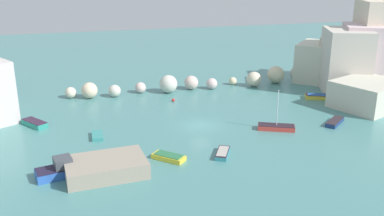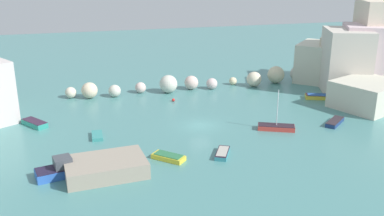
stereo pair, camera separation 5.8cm
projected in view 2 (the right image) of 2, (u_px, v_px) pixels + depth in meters
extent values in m
plane|color=teal|center=(200.00, 126.00, 53.34)|extent=(160.00, 160.00, 0.00)
cube|color=beige|center=(368.00, 94.00, 59.48)|extent=(10.64, 10.06, 3.69)
cube|color=beige|center=(361.00, 58.00, 66.81)|extent=(7.89, 8.49, 10.02)
cube|color=beige|center=(382.00, 45.00, 67.75)|extent=(9.23, 8.52, 13.48)
cube|color=beige|center=(325.00, 63.00, 71.98)|extent=(11.51, 11.49, 6.30)
cube|color=beige|center=(346.00, 61.00, 65.63)|extent=(8.48, 9.25, 9.54)
cube|color=beige|center=(340.00, 60.00, 70.81)|extent=(7.44, 7.38, 7.53)
cube|color=beige|center=(337.00, 66.00, 72.89)|extent=(8.84, 7.30, 4.93)
sphere|color=beige|center=(71.00, 93.00, 63.87)|extent=(1.62, 1.62, 1.62)
sphere|color=beige|center=(90.00, 90.00, 63.68)|extent=(2.34, 2.34, 2.34)
sphere|color=beige|center=(115.00, 91.00, 64.39)|extent=(1.81, 1.81, 1.81)
sphere|color=beige|center=(141.00, 88.00, 66.35)|extent=(1.64, 1.64, 1.64)
sphere|color=beige|center=(168.00, 84.00, 66.29)|extent=(2.72, 2.72, 2.72)
sphere|color=beige|center=(191.00, 83.00, 68.08)|extent=(2.17, 2.17, 2.17)
sphere|color=beige|center=(212.00, 84.00, 68.31)|extent=(1.74, 1.74, 1.74)
sphere|color=beige|center=(233.00, 81.00, 70.74)|extent=(1.24, 1.24, 1.24)
sphere|color=beige|center=(254.00, 79.00, 69.63)|extent=(2.38, 2.38, 2.38)
sphere|color=beige|center=(276.00, 75.00, 71.61)|extent=(2.78, 2.78, 2.78)
sphere|color=beige|center=(298.00, 74.00, 72.74)|extent=(2.56, 2.56, 2.56)
cube|color=gray|center=(106.00, 167.00, 40.95)|extent=(7.81, 5.50, 1.51)
sphere|color=red|center=(173.00, 100.00, 62.45)|extent=(0.44, 0.44, 0.44)
cube|color=#C53B34|center=(276.00, 128.00, 51.94)|extent=(4.51, 3.05, 0.56)
cube|color=#2A1D26|center=(276.00, 125.00, 51.84)|extent=(4.42, 2.99, 0.06)
cylinder|color=silver|center=(278.00, 108.00, 51.15)|extent=(0.10, 0.10, 4.38)
cube|color=teal|center=(97.00, 136.00, 49.72)|extent=(1.23, 2.66, 0.40)
cube|color=teal|center=(222.00, 153.00, 45.12)|extent=(2.46, 3.27, 0.41)
cube|color=#2B1E2B|center=(223.00, 151.00, 45.05)|extent=(2.41, 3.21, 0.06)
cube|color=#ADA89E|center=(223.00, 151.00, 45.05)|extent=(2.09, 2.78, 0.08)
cube|color=teal|center=(35.00, 123.00, 53.15)|extent=(3.29, 3.80, 0.62)
cube|color=#322034|center=(34.00, 121.00, 53.04)|extent=(3.22, 3.72, 0.06)
cube|color=gold|center=(169.00, 157.00, 44.16)|extent=(3.41, 3.34, 0.49)
cube|color=#2D7047|center=(169.00, 155.00, 44.07)|extent=(2.89, 2.84, 0.08)
cube|color=blue|center=(68.00, 170.00, 41.03)|extent=(6.02, 3.15, 0.82)
cube|color=#201B33|center=(67.00, 166.00, 40.89)|extent=(5.90, 3.09, 0.06)
cube|color=#3F444C|center=(63.00, 162.00, 40.58)|extent=(1.89, 1.95, 1.00)
cube|color=black|center=(95.00, 158.00, 42.01)|extent=(0.45, 0.51, 0.50)
cube|color=yellow|center=(318.00, 97.00, 63.67)|extent=(4.02, 2.87, 0.56)
cube|color=#321F23|center=(319.00, 95.00, 63.57)|extent=(3.94, 2.81, 0.06)
cube|color=#234C93|center=(319.00, 95.00, 63.57)|extent=(3.42, 2.44, 0.08)
cube|color=navy|center=(335.00, 122.00, 53.79)|extent=(3.63, 3.31, 0.46)
cube|color=#30252C|center=(335.00, 120.00, 53.70)|extent=(3.55, 3.25, 0.06)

